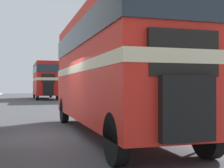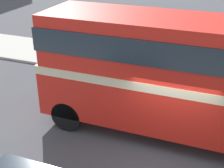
{
  "view_description": "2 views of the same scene",
  "coord_description": "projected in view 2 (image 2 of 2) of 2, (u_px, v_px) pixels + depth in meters",
  "views": [
    {
      "loc": [
        -1.62,
        -10.32,
        1.65
      ],
      "look_at": [
        1.38,
        -0.21,
        1.71
      ],
      "focal_mm": 50.0,
      "sensor_mm": 36.0,
      "label": 1
    },
    {
      "loc": [
        -7.8,
        -1.18,
        6.36
      ],
      "look_at": [
        1.38,
        2.36,
        1.52
      ],
      "focal_mm": 50.0,
      "sensor_mm": 36.0,
      "label": 2
    }
  ],
  "objects": [
    {
      "name": "double_decker_bus",
      "position": [
        189.0,
        71.0,
        9.73
      ],
      "size": [
        2.48,
        9.91,
        4.05
      ],
      "color": "red",
      "rests_on": "ground_plane"
    },
    {
      "name": "ground_plane",
      "position": [
        167.0,
        158.0,
        9.72
      ],
      "size": [
        120.0,
        120.0,
        0.0
      ],
      "primitive_type": "plane",
      "color": "#47474C"
    },
    {
      "name": "sidewalk_right",
      "position": [
        196.0,
        73.0,
        15.34
      ],
      "size": [
        3.5,
        120.0,
        0.12
      ],
      "color": "#B7B2A8",
      "rests_on": "ground_plane"
    }
  ]
}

